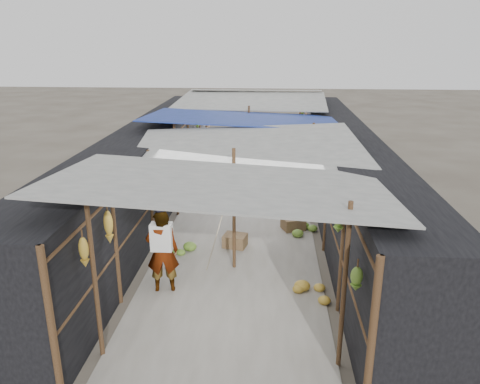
% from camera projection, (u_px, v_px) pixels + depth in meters
% --- Properties ---
extents(ground, '(80.00, 80.00, 0.00)m').
position_uv_depth(ground, '(219.00, 360.00, 7.11)').
color(ground, '#6B6356').
rests_on(ground, ground).
extents(aisle_slab, '(3.60, 16.00, 0.02)m').
position_uv_depth(aisle_slab, '(244.00, 210.00, 13.26)').
color(aisle_slab, '#9E998E').
rests_on(aisle_slab, ground).
extents(stall_left, '(1.40, 15.00, 2.30)m').
position_uv_depth(stall_left, '(148.00, 169.00, 13.08)').
color(stall_left, black).
rests_on(stall_left, ground).
extents(stall_right, '(1.40, 15.00, 2.30)m').
position_uv_depth(stall_right, '(343.00, 173.00, 12.73)').
color(stall_right, black).
rests_on(stall_right, ground).
extents(crate_near, '(0.60, 0.52, 0.31)m').
position_uv_depth(crate_near, '(235.00, 241.00, 10.88)').
color(crate_near, brown).
rests_on(crate_near, ground).
extents(crate_mid, '(0.65, 0.59, 0.32)m').
position_uv_depth(crate_mid, '(293.00, 224.00, 11.86)').
color(crate_mid, brown).
rests_on(crate_mid, ground).
extents(crate_back, '(0.52, 0.46, 0.29)m').
position_uv_depth(crate_back, '(248.00, 161.00, 18.01)').
color(crate_back, brown).
rests_on(crate_back, ground).
extents(black_basin, '(0.54, 0.54, 0.16)m').
position_uv_depth(black_basin, '(297.00, 169.00, 17.05)').
color(black_basin, black).
rests_on(black_basin, ground).
extents(vendor_elderly, '(0.67, 0.50, 1.66)m').
position_uv_depth(vendor_elderly, '(162.00, 251.00, 8.80)').
color(vendor_elderly, white).
rests_on(vendor_elderly, ground).
extents(shopper_blue, '(1.07, 0.98, 1.78)m').
position_uv_depth(shopper_blue, '(233.00, 157.00, 15.53)').
color(shopper_blue, navy).
rests_on(shopper_blue, ground).
extents(vendor_seated, '(0.50, 0.63, 0.85)m').
position_uv_depth(vendor_seated, '(274.00, 188.00, 13.83)').
color(vendor_seated, '#443F3B').
rests_on(vendor_seated, ground).
extents(market_canopy, '(5.62, 15.20, 2.77)m').
position_uv_depth(market_canopy, '(246.00, 124.00, 12.80)').
color(market_canopy, brown).
rests_on(market_canopy, ground).
extents(hanging_bananas, '(3.95, 13.56, 0.77)m').
position_uv_depth(hanging_bananas, '(246.00, 151.00, 12.93)').
color(hanging_bananas, gold).
rests_on(hanging_bananas, ground).
extents(floor_bananas, '(3.66, 8.61, 0.30)m').
position_uv_depth(floor_bananas, '(262.00, 218.00, 12.32)').
color(floor_bananas, olive).
rests_on(floor_bananas, ground).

